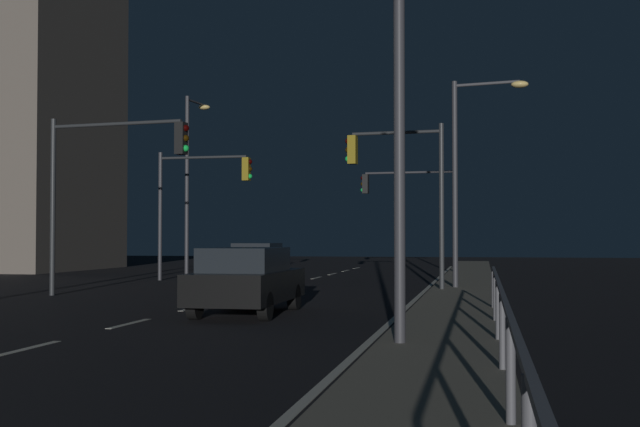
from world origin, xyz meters
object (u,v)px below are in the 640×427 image
object	(u,v)px
car_oncoming	(256,261)
traffic_light_far_right	(200,189)
traffic_light_near_right	(110,168)
street_lamp_mid_block	(190,170)
traffic_light_far_left	(412,197)
traffic_light_mid_right	(400,174)
street_lamp_far_end	(468,161)
street_lamp_across_street	(408,74)
car	(247,280)

from	to	relation	value
car_oncoming	traffic_light_far_right	size ratio (longest dim) A/B	0.83
traffic_light_near_right	street_lamp_mid_block	distance (m)	13.18
traffic_light_far_left	traffic_light_mid_right	world-z (taller)	traffic_light_mid_right
traffic_light_near_right	traffic_light_far_right	distance (m)	9.44
car_oncoming	street_lamp_far_end	size ratio (longest dim) A/B	0.64
car_oncoming	traffic_light_far_right	distance (m)	3.86
car_oncoming	street_lamp_across_street	size ratio (longest dim) A/B	0.62
car_oncoming	street_lamp_mid_block	size ratio (longest dim) A/B	0.54
traffic_light_far_right	street_lamp_across_street	distance (m)	22.15
street_lamp_across_street	street_lamp_mid_block	bearing A→B (deg)	117.70
street_lamp_far_end	traffic_light_far_right	bearing A→B (deg)	156.30
traffic_light_far_left	street_lamp_far_end	xyz separation A→B (m)	(2.89, -12.59, 0.59)
traffic_light_near_right	traffic_light_mid_right	world-z (taller)	traffic_light_near_right
car	traffic_light_mid_right	world-z (taller)	traffic_light_mid_right
traffic_light_mid_right	street_lamp_far_end	xyz separation A→B (m)	(2.19, 0.90, 0.49)
traffic_light_far_left	street_lamp_across_street	xyz separation A→B (m)	(2.20, -27.26, 0.71)
traffic_light_mid_right	street_lamp_across_street	bearing A→B (deg)	-83.79
traffic_light_far_left	traffic_light_mid_right	bearing A→B (deg)	-87.03
car	street_lamp_far_end	distance (m)	11.19
car_oncoming	traffic_light_near_right	world-z (taller)	traffic_light_near_right
traffic_light_far_left	traffic_light_mid_right	distance (m)	13.50
traffic_light_far_right	street_lamp_across_street	xyz separation A→B (m)	(10.41, -19.54, 0.68)
car_oncoming	traffic_light_mid_right	bearing A→B (deg)	-42.04
car	street_lamp_across_street	distance (m)	7.70
car	traffic_light_far_left	world-z (taller)	traffic_light_far_left
traffic_light_far_left	street_lamp_mid_block	bearing A→B (deg)	-157.17
traffic_light_mid_right	street_lamp_mid_block	world-z (taller)	street_lamp_mid_block
car_oncoming	traffic_light_far_right	bearing A→B (deg)	-178.51
traffic_light_mid_right	traffic_light_far_right	world-z (taller)	traffic_light_mid_right
car	car_oncoming	size ratio (longest dim) A/B	0.99
traffic_light_mid_right	traffic_light_far_right	xyz separation A→B (m)	(-8.91, 5.77, -0.08)
street_lamp_across_street	street_lamp_far_end	bearing A→B (deg)	87.29
traffic_light_far_right	street_lamp_mid_block	distance (m)	4.08
car	car_oncoming	bearing A→B (deg)	104.56
traffic_light_far_left	traffic_light_near_right	size ratio (longest dim) A/B	0.92
car	traffic_light_mid_right	xyz separation A→B (m)	(2.75, 8.50, 3.07)
traffic_light_far_left	street_lamp_far_end	world-z (taller)	street_lamp_far_end
car	street_lamp_across_street	xyz separation A→B (m)	(4.25, -5.27, 3.67)
car	traffic_light_far_left	size ratio (longest dim) A/B	0.86
car_oncoming	street_lamp_mid_block	xyz separation A→B (m)	(-4.15, 3.47, 4.11)
traffic_light_mid_right	car	bearing A→B (deg)	-107.94
traffic_light_near_right	street_lamp_mid_block	bearing A→B (deg)	99.38
traffic_light_far_left	street_lamp_across_street	bearing A→B (deg)	-85.39
car	street_lamp_across_street	bearing A→B (deg)	-51.13
car	traffic_light_near_right	bearing A→B (deg)	139.80
car_oncoming	street_lamp_far_end	bearing A→B (deg)	-29.68
traffic_light_near_right	street_lamp_across_street	bearing A→B (deg)	-45.39
traffic_light_mid_right	street_lamp_far_end	size ratio (longest dim) A/B	0.78
traffic_light_far_right	street_lamp_far_end	xyz separation A→B (m)	(11.11, -4.88, 0.56)
car	traffic_light_far_right	world-z (taller)	traffic_light_far_right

